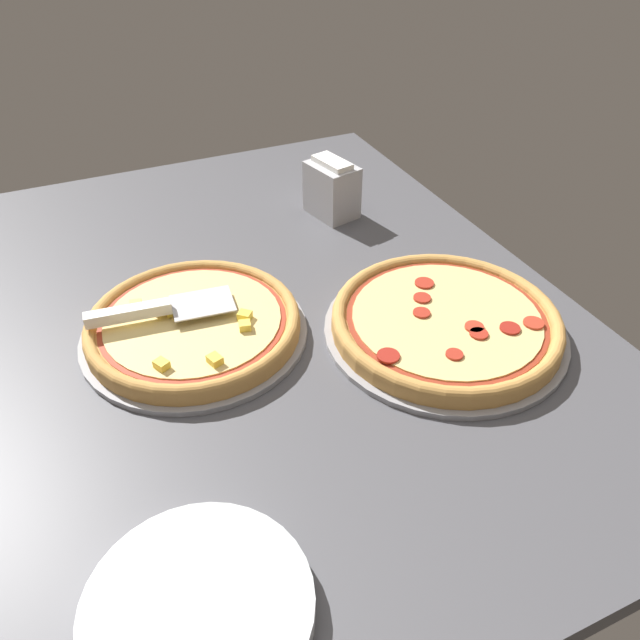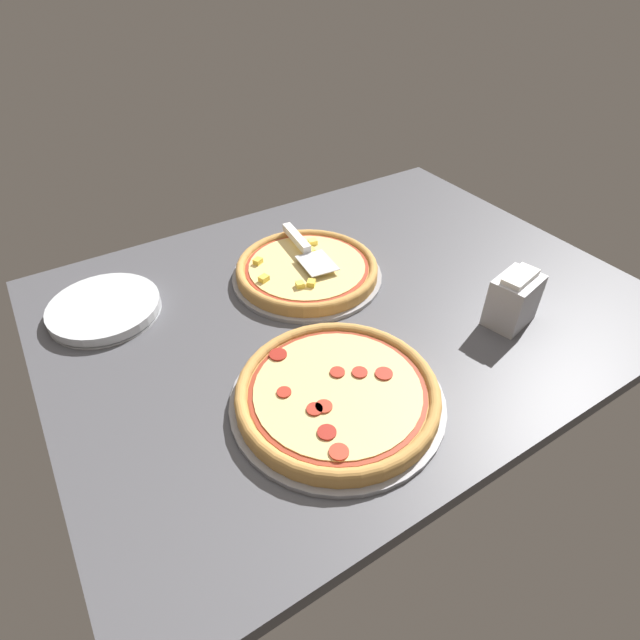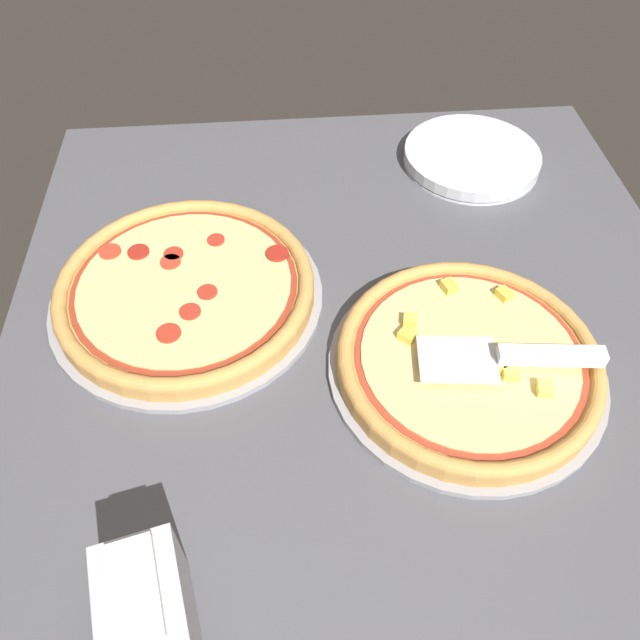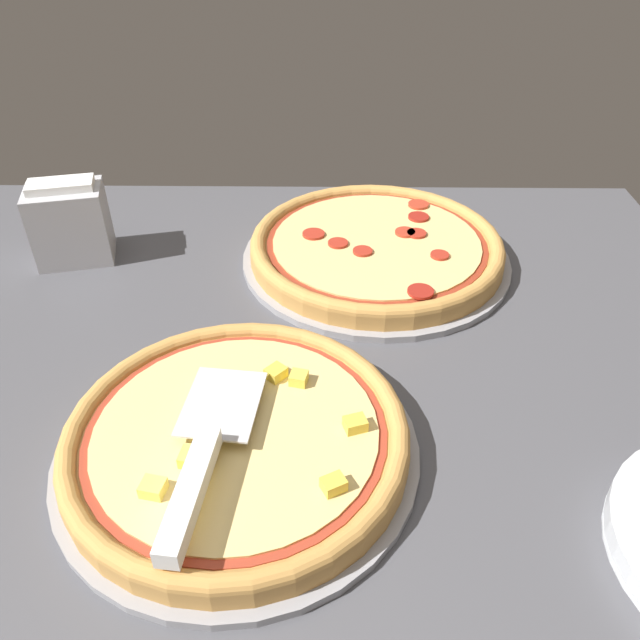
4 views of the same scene
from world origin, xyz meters
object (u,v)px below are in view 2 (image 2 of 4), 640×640
at_px(serving_spatula, 302,243).
at_px(napkin_holder, 513,299).
at_px(plate_stack, 105,308).
at_px(pizza_back, 338,392).
at_px(pizza_front, 307,268).

height_order(serving_spatula, napkin_holder, napkin_holder).
bearing_deg(plate_stack, serving_spatula, 173.75).
bearing_deg(serving_spatula, napkin_holder, 120.31).
bearing_deg(napkin_holder, pizza_back, -0.58).
distance_m(pizza_front, serving_spatula, 0.08).
xyz_separation_m(pizza_front, napkin_holder, (-0.30, 0.39, 0.03)).
xyz_separation_m(serving_spatula, napkin_holder, (-0.27, 0.46, 0.00)).
bearing_deg(pizza_back, plate_stack, -59.21).
bearing_deg(serving_spatula, plate_stack, -6.25).
distance_m(pizza_back, napkin_holder, 0.46).
distance_m(pizza_front, plate_stack, 0.49).
bearing_deg(napkin_holder, serving_spatula, -59.69).
xyz_separation_m(pizza_back, napkin_holder, (-0.46, 0.00, 0.03)).
relative_size(pizza_back, serving_spatula, 1.58).
bearing_deg(serving_spatula, pizza_back, 67.07).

